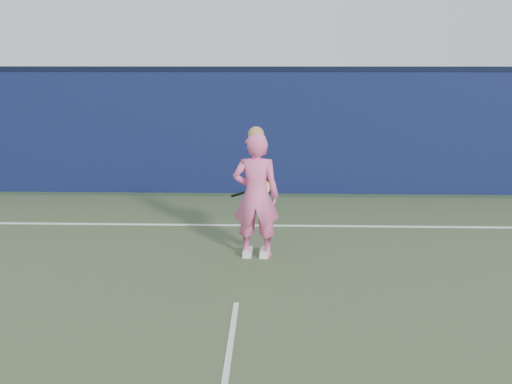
{
  "coord_description": "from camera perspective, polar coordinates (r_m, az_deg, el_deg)",
  "views": [
    {
      "loc": [
        0.39,
        -4.74,
        2.74
      ],
      "look_at": [
        0.18,
        2.57,
        0.94
      ],
      "focal_mm": 38.0,
      "sensor_mm": 36.0,
      "label": 1
    }
  ],
  "objects": [
    {
      "name": "wall_cap",
      "position": [
        11.25,
        -0.36,
        12.83
      ],
      "size": [
        24.0,
        0.42,
        0.1
      ],
      "primitive_type": "cube",
      "color": "black",
      "rests_on": "backstop_wall"
    },
    {
      "name": "court_lines",
      "position": [
        5.2,
        -3.06,
        -17.85
      ],
      "size": [
        11.0,
        12.04,
        0.01
      ],
      "color": "white",
      "rests_on": "court_surface"
    },
    {
      "name": "player",
      "position": [
        7.54,
        -0.0,
        -0.35
      ],
      "size": [
        0.67,
        0.46,
        1.86
      ],
      "rotation": [
        0.0,
        0.0,
        3.09
      ],
      "color": "pink",
      "rests_on": "ground"
    },
    {
      "name": "ground",
      "position": [
        5.49,
        -2.77,
        -16.15
      ],
      "size": [
        80.0,
        80.0,
        0.0
      ],
      "primitive_type": "plane",
      "color": "#2E482C",
      "rests_on": "ground"
    },
    {
      "name": "backstop_wall",
      "position": [
        11.35,
        -0.35,
        6.25
      ],
      "size": [
        24.0,
        0.4,
        2.5
      ],
      "primitive_type": "cube",
      "color": "#0D183C",
      "rests_on": "ground"
    },
    {
      "name": "racket",
      "position": [
        7.99,
        0.35,
        0.36
      ],
      "size": [
        0.62,
        0.17,
        0.33
      ],
      "rotation": [
        0.0,
        0.0,
        0.02
      ],
      "color": "black",
      "rests_on": "ground"
    }
  ]
}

